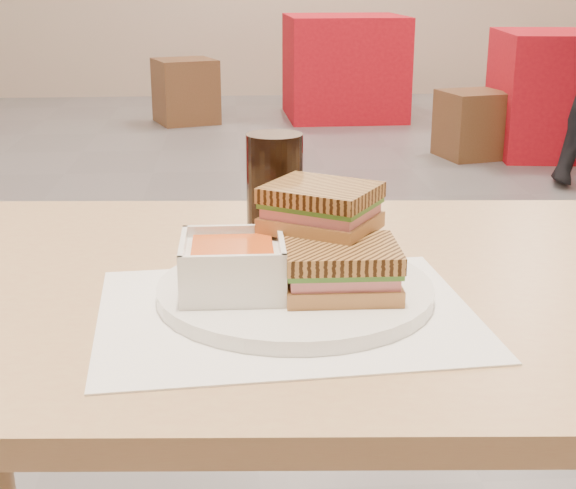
{
  "coord_description": "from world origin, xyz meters",
  "views": [
    {
      "loc": [
        -0.05,
        -2.82,
        1.09
      ],
      "look_at": [
        0.01,
        -2.0,
        0.82
      ],
      "focal_mm": 51.76,
      "sensor_mm": 36.0,
      "label": 1
    }
  ],
  "objects": [
    {
      "name": "main_table",
      "position": [
        0.08,
        -1.92,
        0.64
      ],
      "size": [
        1.24,
        0.77,
        0.75
      ],
      "color": "tan",
      "rests_on": "ground"
    },
    {
      "name": "plate",
      "position": [
        0.02,
        -1.98,
        0.76
      ],
      "size": [
        0.3,
        0.3,
        0.02
      ],
      "color": "white",
      "rests_on": "tray_liner"
    },
    {
      "name": "bg_chair_1l",
      "position": [
        1.44,
        2.17,
        0.2
      ],
      "size": [
        0.44,
        0.44,
        0.41
      ],
      "color": "brown",
      "rests_on": "ground"
    },
    {
      "name": "bg_chair_2l",
      "position": [
        -0.38,
        3.56,
        0.24
      ],
      "size": [
        0.54,
        0.54,
        0.48
      ],
      "color": "brown",
      "rests_on": "ground"
    },
    {
      "name": "bg_table_1",
      "position": [
        2.06,
        2.28,
        0.38
      ],
      "size": [
        0.94,
        0.94,
        0.75
      ],
      "color": "red",
      "rests_on": "ground"
    },
    {
      "name": "bg_chair_2r",
      "position": [
        0.82,
        4.14,
        0.21
      ],
      "size": [
        0.43,
        0.43,
        0.42
      ],
      "color": "brown",
      "rests_on": "ground"
    },
    {
      "name": "bg_table_2",
      "position": [
        0.85,
        3.74,
        0.39
      ],
      "size": [
        0.92,
        0.92,
        0.78
      ],
      "color": "red",
      "rests_on": "ground"
    },
    {
      "name": "cola_glass",
      "position": [
        0.01,
        -1.81,
        0.83
      ],
      "size": [
        0.07,
        0.07,
        0.15
      ],
      "color": "black",
      "rests_on": "main_table"
    },
    {
      "name": "panini_lower",
      "position": [
        0.07,
        -2.01,
        0.79
      ],
      "size": [
        0.12,
        0.1,
        0.05
      ],
      "color": "tan",
      "rests_on": "plate"
    },
    {
      "name": "panini_upper",
      "position": [
        0.05,
        -1.94,
        0.84
      ],
      "size": [
        0.15,
        0.14,
        0.05
      ],
      "color": "tan",
      "rests_on": "panini_lower"
    },
    {
      "name": "soup_bowl",
      "position": [
        -0.05,
        -1.99,
        0.79
      ],
      "size": [
        0.11,
        0.11,
        0.06
      ],
      "color": "white",
      "rests_on": "plate"
    },
    {
      "name": "tray_liner",
      "position": [
        0.01,
        -2.02,
        0.75
      ],
      "size": [
        0.41,
        0.33,
        0.0
      ],
      "color": "white",
      "rests_on": "main_table"
    }
  ]
}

